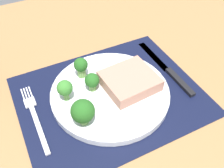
% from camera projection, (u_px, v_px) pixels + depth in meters
% --- Properties ---
extents(ground_plane, '(1.40, 1.10, 0.03)m').
position_uv_depth(ground_plane, '(110.00, 100.00, 0.59)').
color(ground_plane, '#996D42').
extents(placemat, '(0.41, 0.33, 0.00)m').
position_uv_depth(placemat, '(110.00, 96.00, 0.58)').
color(placemat, black).
rests_on(placemat, ground_plane).
extents(plate, '(0.27, 0.27, 0.02)m').
position_uv_depth(plate, '(110.00, 93.00, 0.58)').
color(plate, silver).
rests_on(plate, placemat).
extents(steak, '(0.12, 0.11, 0.03)m').
position_uv_depth(steak, '(129.00, 81.00, 0.57)').
color(steak, tan).
rests_on(steak, plate).
extents(broccoli_center, '(0.03, 0.03, 0.05)m').
position_uv_depth(broccoli_center, '(65.00, 89.00, 0.53)').
color(broccoli_center, '#5B8942').
rests_on(broccoli_center, plate).
extents(broccoli_near_steak, '(0.03, 0.03, 0.05)m').
position_uv_depth(broccoli_near_steak, '(81.00, 66.00, 0.58)').
color(broccoli_near_steak, '#6B994C').
rests_on(broccoli_near_steak, plate).
extents(broccoli_near_fork, '(0.05, 0.05, 0.06)m').
position_uv_depth(broccoli_near_fork, '(83.00, 112.00, 0.48)').
color(broccoli_near_fork, '#6B994C').
rests_on(broccoli_near_fork, plate).
extents(broccoli_back_left, '(0.03, 0.03, 0.04)m').
position_uv_depth(broccoli_back_left, '(92.00, 81.00, 0.55)').
color(broccoli_back_left, '#6B994C').
rests_on(broccoli_back_left, plate).
extents(fork, '(0.02, 0.19, 0.01)m').
position_uv_depth(fork, '(35.00, 117.00, 0.54)').
color(fork, silver).
rests_on(fork, placemat).
extents(knife, '(0.02, 0.23, 0.01)m').
position_uv_depth(knife, '(169.00, 71.00, 0.64)').
color(knife, black).
rests_on(knife, placemat).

